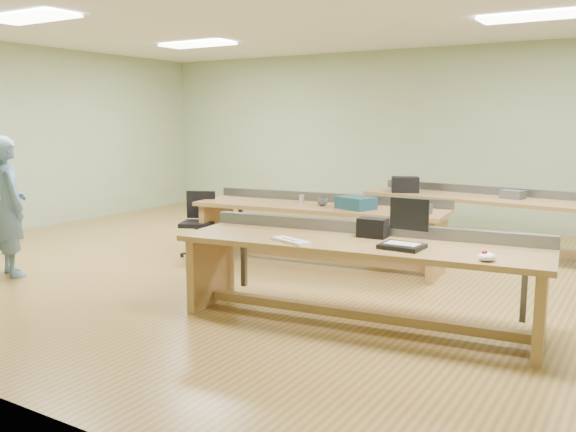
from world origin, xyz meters
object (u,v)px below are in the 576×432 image
object	(u,v)px
workbench_mid	(319,220)
workbench_back	(477,210)
parts_bin_teal	(356,203)
workbench_front	(359,262)
parts_bin_grey	(412,209)
laptop_base	(402,246)
camera_bag	(373,228)
mug	(323,202)
drinks_can	(302,199)
task_chair	(198,233)
person	(9,206)

from	to	relation	value
workbench_mid	workbench_back	world-z (taller)	same
parts_bin_teal	workbench_back	bearing A→B (deg)	64.78
workbench_mid	workbench_front	bearing A→B (deg)	-58.37
workbench_front	parts_bin_grey	bearing A→B (deg)	88.83
laptop_base	camera_bag	bearing A→B (deg)	143.70
mug	drinks_can	bearing A→B (deg)	177.25
workbench_mid	drinks_can	distance (m)	0.34
laptop_base	task_chair	world-z (taller)	task_chair
camera_bag	drinks_can	distance (m)	2.26
camera_bag	parts_bin_grey	size ratio (longest dim) A/B	0.65
person	drinks_can	world-z (taller)	person
workbench_back	task_chair	bearing A→B (deg)	-136.07
laptop_base	camera_bag	xyz separation A→B (m)	(-0.40, 0.32, 0.07)
person	workbench_mid	bearing A→B (deg)	-120.95
task_chair	drinks_can	xyz separation A→B (m)	(1.34, 0.40, 0.49)
camera_bag	workbench_mid	bearing A→B (deg)	127.56
workbench_front	camera_bag	distance (m)	0.35
parts_bin_grey	parts_bin_teal	bearing A→B (deg)	-178.66
camera_bag	mug	xyz separation A→B (m)	(-1.34, 1.54, -0.04)
parts_bin_teal	laptop_base	bearing A→B (deg)	-55.19
workbench_back	workbench_front	bearing A→B (deg)	-84.87
person	task_chair	world-z (taller)	person
parts_bin_teal	parts_bin_grey	bearing A→B (deg)	1.34
parts_bin_grey	mug	size ratio (longest dim) A/B	3.01
workbench_front	camera_bag	xyz separation A→B (m)	(0.03, 0.21, 0.27)
task_chair	parts_bin_teal	world-z (taller)	parts_bin_teal
camera_bag	task_chair	bearing A→B (deg)	155.00
workbench_front	parts_bin_teal	distance (m)	1.95
laptop_base	workbench_back	bearing A→B (deg)	97.46
laptop_base	task_chair	distance (m)	3.72
laptop_base	task_chair	xyz separation A→B (m)	(-3.39, 1.47, -0.46)
workbench_front	mug	size ratio (longest dim) A/B	25.04
person	task_chair	distance (m)	2.31
workbench_mid	drinks_can	xyz separation A→B (m)	(-0.23, -0.04, 0.25)
workbench_mid	person	size ratio (longest dim) A/B	1.99
workbench_back	parts_bin_teal	distance (m)	2.18
workbench_front	person	bearing A→B (deg)	-179.27
workbench_back	drinks_can	bearing A→B (deg)	-124.80
task_chair	workbench_back	bearing A→B (deg)	14.08
workbench_front	laptop_base	world-z (taller)	workbench_front
person	mug	distance (m)	3.67
workbench_mid	task_chair	distance (m)	1.65
workbench_mid	mug	world-z (taller)	workbench_mid
person	parts_bin_teal	world-z (taller)	person
camera_bag	task_chair	xyz separation A→B (m)	(-2.98, 1.15, -0.52)
workbench_mid	laptop_base	distance (m)	2.65
person	drinks_can	xyz separation A→B (m)	(2.56, 2.30, -0.00)
workbench_front	task_chair	bearing A→B (deg)	148.65
workbench_mid	camera_bag	xyz separation A→B (m)	(1.41, -1.60, 0.27)
workbench_mid	parts_bin_teal	distance (m)	0.60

